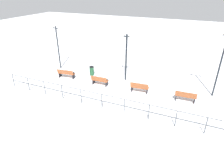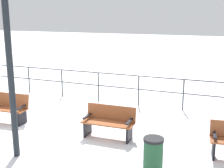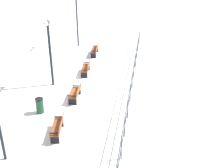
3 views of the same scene
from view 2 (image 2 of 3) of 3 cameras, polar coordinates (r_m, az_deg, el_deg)
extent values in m
plane|color=white|center=(9.13, -10.80, -8.32)|extent=(80.00, 80.00, 0.00)
cube|color=brown|center=(9.89, -19.75, -4.48)|extent=(0.56, 1.44, 0.04)
cube|color=brown|center=(10.01, -19.03, -2.83)|extent=(0.20, 1.42, 0.43)
cube|color=black|center=(9.61, -16.75, -6.15)|extent=(0.42, 0.08, 0.44)
cube|color=black|center=(9.49, -16.96, -4.25)|extent=(0.43, 0.10, 0.04)
cube|color=brown|center=(8.19, -0.79, -7.39)|extent=(0.56, 1.44, 0.04)
cube|color=brown|center=(8.35, -0.16, -5.40)|extent=(0.15, 1.42, 0.40)
cube|color=black|center=(8.49, -4.68, -8.24)|extent=(0.47, 0.06, 0.44)
cube|color=black|center=(8.09, 3.32, -9.34)|extent=(0.47, 0.06, 0.44)
cube|color=black|center=(8.35, -4.79, -6.13)|extent=(0.47, 0.08, 0.04)
cube|color=black|center=(7.95, 3.31, -7.15)|extent=(0.47, 0.08, 0.04)
cube|color=black|center=(7.61, 18.79, -11.54)|extent=(0.41, 0.10, 0.45)
cube|color=black|center=(7.46, 19.00, -9.20)|extent=(0.41, 0.12, 0.04)
cylinder|color=black|center=(7.12, -18.78, 1.82)|extent=(0.15, 0.15, 4.00)
cylinder|color=#383D42|center=(13.25, -15.54, 0.74)|extent=(0.05, 0.05, 1.11)
cylinder|color=#383D42|center=(12.35, -9.50, 0.15)|extent=(0.05, 0.05, 1.11)
cylinder|color=#383D42|center=(11.60, -2.61, -0.52)|extent=(0.05, 0.05, 1.11)
cylinder|color=#383D42|center=(11.05, 5.09, -1.27)|extent=(0.05, 0.05, 1.11)
cylinder|color=#383D42|center=(10.72, 13.43, -2.05)|extent=(0.05, 0.05, 1.11)
cylinder|color=#383D42|center=(11.48, -2.64, 2.16)|extent=(0.04, 16.24, 0.04)
cylinder|color=#383D42|center=(11.59, -2.62, -0.26)|extent=(0.04, 16.24, 0.04)
cylinder|color=#1E4C2D|center=(6.43, 7.82, -13.94)|extent=(0.40, 0.40, 0.80)
cylinder|color=black|center=(6.25, 7.95, -10.43)|extent=(0.42, 0.42, 0.06)
camera|label=1|loc=(23.00, -4.29, 23.95)|focal=31.42mm
camera|label=3|loc=(17.79, 74.68, 23.21)|focal=50.75mm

